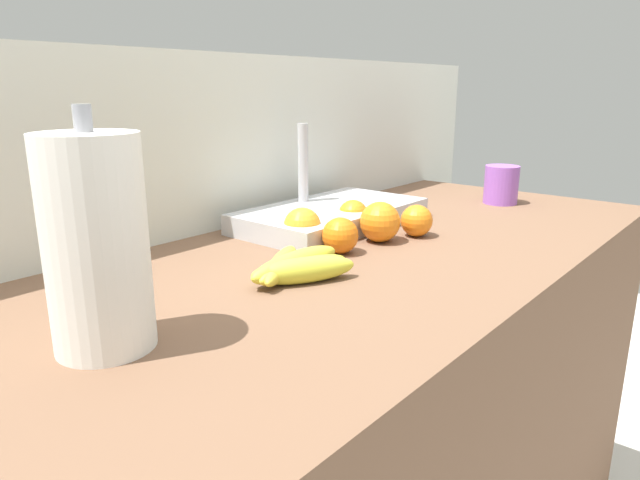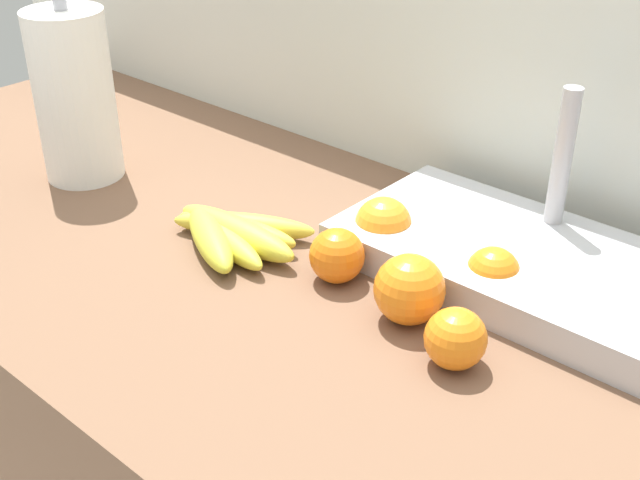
{
  "view_description": "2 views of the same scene",
  "coord_description": "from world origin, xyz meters",
  "px_view_note": "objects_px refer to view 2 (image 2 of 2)",
  "views": [
    {
      "loc": [
        -0.74,
        -0.59,
        1.23
      ],
      "look_at": [
        -0.01,
        0.02,
        0.97
      ],
      "focal_mm": 31.51,
      "sensor_mm": 36.0,
      "label": 1
    },
    {
      "loc": [
        0.6,
        -0.62,
        1.47
      ],
      "look_at": [
        0.05,
        0.0,
        0.99
      ],
      "focal_mm": 45.71,
      "sensor_mm": 36.0,
      "label": 2
    }
  ],
  "objects_px": {
    "banana_bunch": "(229,233)",
    "orange_back_right": "(409,289)",
    "sink_basin": "(518,259)",
    "paper_towel_roll": "(75,96)",
    "orange_right": "(337,256)",
    "orange_center": "(383,225)",
    "orange_back_left": "(493,274)",
    "orange_front": "(455,339)"
  },
  "relations": [
    {
      "from": "orange_back_left",
      "to": "paper_towel_roll",
      "type": "distance_m",
      "value": 0.67
    },
    {
      "from": "orange_center",
      "to": "sink_basin",
      "type": "xyz_separation_m",
      "value": [
        0.16,
        0.06,
        -0.01
      ]
    },
    {
      "from": "orange_right",
      "to": "paper_towel_roll",
      "type": "bearing_deg",
      "value": -176.91
    },
    {
      "from": "banana_bunch",
      "to": "orange_right",
      "type": "height_order",
      "value": "orange_right"
    },
    {
      "from": "banana_bunch",
      "to": "orange_front",
      "type": "distance_m",
      "value": 0.36
    },
    {
      "from": "banana_bunch",
      "to": "orange_center",
      "type": "bearing_deg",
      "value": 38.52
    },
    {
      "from": "paper_towel_roll",
      "to": "sink_basin",
      "type": "height_order",
      "value": "paper_towel_roll"
    },
    {
      "from": "orange_center",
      "to": "banana_bunch",
      "type": "bearing_deg",
      "value": -141.48
    },
    {
      "from": "orange_back_left",
      "to": "banana_bunch",
      "type": "bearing_deg",
      "value": -159.02
    },
    {
      "from": "orange_right",
      "to": "orange_front",
      "type": "relative_size",
      "value": 1.03
    },
    {
      "from": "orange_front",
      "to": "orange_back_left",
      "type": "bearing_deg",
      "value": 105.33
    },
    {
      "from": "orange_back_right",
      "to": "orange_back_left",
      "type": "height_order",
      "value": "orange_back_right"
    },
    {
      "from": "orange_front",
      "to": "orange_right",
      "type": "bearing_deg",
      "value": 167.27
    },
    {
      "from": "orange_back_left",
      "to": "orange_front",
      "type": "xyz_separation_m",
      "value": [
        0.04,
        -0.14,
        0.0
      ]
    },
    {
      "from": "banana_bunch",
      "to": "orange_back_left",
      "type": "distance_m",
      "value": 0.34
    },
    {
      "from": "orange_center",
      "to": "paper_towel_roll",
      "type": "bearing_deg",
      "value": -166.17
    },
    {
      "from": "banana_bunch",
      "to": "orange_back_left",
      "type": "height_order",
      "value": "orange_back_left"
    },
    {
      "from": "paper_towel_roll",
      "to": "orange_front",
      "type": "bearing_deg",
      "value": -1.56
    },
    {
      "from": "banana_bunch",
      "to": "orange_back_right",
      "type": "distance_m",
      "value": 0.28
    },
    {
      "from": "orange_back_left",
      "to": "orange_center",
      "type": "bearing_deg",
      "value": 179.27
    },
    {
      "from": "orange_back_right",
      "to": "orange_center",
      "type": "height_order",
      "value": "orange_back_right"
    },
    {
      "from": "banana_bunch",
      "to": "orange_back_left",
      "type": "bearing_deg",
      "value": 20.98
    },
    {
      "from": "orange_front",
      "to": "sink_basin",
      "type": "xyz_separation_m",
      "value": [
        -0.04,
        0.2,
        -0.01
      ]
    },
    {
      "from": "banana_bunch",
      "to": "orange_center",
      "type": "relative_size",
      "value": 2.74
    },
    {
      "from": "orange_right",
      "to": "orange_front",
      "type": "xyz_separation_m",
      "value": [
        0.2,
        -0.05,
        -0.0
      ]
    },
    {
      "from": "orange_right",
      "to": "orange_back_right",
      "type": "bearing_deg",
      "value": -5.27
    },
    {
      "from": "orange_right",
      "to": "sink_basin",
      "type": "height_order",
      "value": "sink_basin"
    },
    {
      "from": "orange_right",
      "to": "sink_basin",
      "type": "xyz_separation_m",
      "value": [
        0.16,
        0.15,
        -0.01
      ]
    },
    {
      "from": "sink_basin",
      "to": "paper_towel_roll",
      "type": "bearing_deg",
      "value": -164.52
    },
    {
      "from": "banana_bunch",
      "to": "orange_front",
      "type": "bearing_deg",
      "value": -2.15
    },
    {
      "from": "orange_back_left",
      "to": "paper_towel_roll",
      "type": "height_order",
      "value": "paper_towel_roll"
    },
    {
      "from": "orange_back_left",
      "to": "orange_front",
      "type": "height_order",
      "value": "orange_front"
    },
    {
      "from": "orange_center",
      "to": "sink_basin",
      "type": "height_order",
      "value": "sink_basin"
    },
    {
      "from": "sink_basin",
      "to": "orange_right",
      "type": "bearing_deg",
      "value": -136.5
    },
    {
      "from": "orange_back_right",
      "to": "banana_bunch",
      "type": "bearing_deg",
      "value": -175.62
    },
    {
      "from": "orange_right",
      "to": "sink_basin",
      "type": "bearing_deg",
      "value": 43.5
    },
    {
      "from": "orange_back_left",
      "to": "sink_basin",
      "type": "bearing_deg",
      "value": 90.19
    },
    {
      "from": "orange_back_left",
      "to": "paper_towel_roll",
      "type": "xyz_separation_m",
      "value": [
        -0.65,
        -0.12,
        0.1
      ]
    },
    {
      "from": "orange_back_left",
      "to": "orange_back_right",
      "type": "bearing_deg",
      "value": -114.64
    },
    {
      "from": "sink_basin",
      "to": "orange_back_right",
      "type": "bearing_deg",
      "value": -105.83
    },
    {
      "from": "orange_back_left",
      "to": "orange_center",
      "type": "xyz_separation_m",
      "value": [
        -0.16,
        0.0,
        0.0
      ]
    },
    {
      "from": "orange_back_right",
      "to": "orange_front",
      "type": "xyz_separation_m",
      "value": [
        0.08,
        -0.03,
        -0.01
      ]
    }
  ]
}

